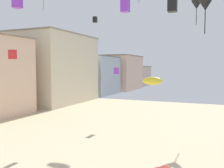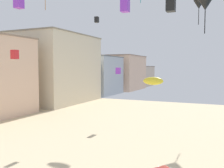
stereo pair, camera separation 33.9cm
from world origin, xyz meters
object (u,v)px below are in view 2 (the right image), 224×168
at_px(kite_purple_box_2, 118,71).
at_px(kite_red_box, 15,54).
at_px(kite_yellow_parafoil, 153,81).
at_px(kite_purple_box_3, 125,6).
at_px(kite_black_box, 171,5).
at_px(kite_black_delta_2, 205,4).
at_px(kite_purple_box, 19,2).
at_px(kite_black_box_2, 97,20).
at_px(kite_black_delta, 199,5).

height_order(kite_purple_box_2, kite_red_box, kite_red_box).
bearing_deg(kite_yellow_parafoil, kite_purple_box_3, -97.70).
relative_size(kite_black_box, kite_black_delta_2, 0.30).
distance_m(kite_purple_box_2, kite_yellow_parafoil, 14.19).
height_order(kite_purple_box, kite_yellow_parafoil, kite_purple_box).
xyz_separation_m(kite_black_box_2, kite_yellow_parafoil, (10.85, -7.86, -8.63)).
bearing_deg(kite_purple_box, kite_yellow_parafoil, 14.95).
bearing_deg(kite_purple_box_2, kite_purple_box_3, -65.44).
relative_size(kite_purple_box, kite_black_delta_2, 0.52).
bearing_deg(kite_yellow_parafoil, kite_purple_box, -165.05).
distance_m(kite_black_box, kite_black_delta_2, 5.18).
xyz_separation_m(kite_black_delta_2, kite_yellow_parafoil, (-5.36, 5.76, -6.06)).
relative_size(kite_black_delta_2, kite_red_box, 1.99).
xyz_separation_m(kite_purple_box, kite_red_box, (-6.18, 5.18, -5.50)).
xyz_separation_m(kite_purple_box_2, kite_black_box_2, (-2.13, -3.30, 7.72)).
relative_size(kite_black_box, kite_red_box, 0.60).
bearing_deg(kite_black_box_2, kite_yellow_parafoil, -35.94).
xyz_separation_m(kite_yellow_parafoil, kite_purple_box_3, (-0.82, -6.10, 6.49)).
distance_m(kite_yellow_parafoil, kite_purple_box_3, 8.94).
distance_m(kite_purple_box, kite_yellow_parafoil, 17.47).
height_order(kite_purple_box_2, kite_black_delta, kite_black_delta).
bearing_deg(kite_black_delta_2, kite_purple_box, 174.65).
distance_m(kite_black_delta, kite_purple_box_3, 24.01).
bearing_deg(kite_black_delta_2, kite_black_box_2, 139.95).
bearing_deg(kite_purple_box_2, kite_black_delta, 26.98).
distance_m(kite_black_box, kite_purple_box, 19.91).
xyz_separation_m(kite_purple_box, kite_purple_box_2, (5.87, 15.06, -7.90)).
height_order(kite_black_box, kite_black_delta, kite_black_delta).
bearing_deg(kite_black_box_2, kite_purple_box_3, -54.33).
distance_m(kite_black_box, kite_yellow_parafoil, 12.33).
bearing_deg(kite_black_box, kite_black_delta, 91.86).
bearing_deg(kite_black_delta, kite_black_delta_2, -83.83).
relative_size(kite_black_box_2, kite_yellow_parafoil, 0.40).
bearing_deg(kite_black_box, kite_purple_box, 159.96).
height_order(kite_black_box_2, kite_purple_box_3, kite_black_box_2).
bearing_deg(kite_yellow_parafoil, kite_black_delta_2, -47.06).
bearing_deg(kite_black_delta, kite_red_box, -146.27).
xyz_separation_m(kite_black_box, kite_black_delta, (-0.90, 27.66, 6.48)).
distance_m(kite_black_box_2, kite_yellow_parafoil, 15.93).
distance_m(kite_black_box, kite_red_box, 27.33).
bearing_deg(kite_purple_box_3, kite_purple_box_2, 114.56).
relative_size(kite_black_delta_2, kite_yellow_parafoil, 1.21).
distance_m(kite_black_delta_2, kite_purple_box_3, 6.21).
distance_m(kite_purple_box, kite_red_box, 9.76).
bearing_deg(kite_black_box, kite_black_box_2, 128.41).
xyz_separation_m(kite_purple_box, kite_purple_box_3, (13.75, -2.20, -2.32)).
relative_size(kite_black_delta, kite_purple_box_3, 3.88).
height_order(kite_black_delta, kite_purple_box_3, kite_black_delta).
relative_size(kite_black_box, kite_black_box_2, 0.92).
bearing_deg(kite_purple_box, kite_purple_box_3, -9.11).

